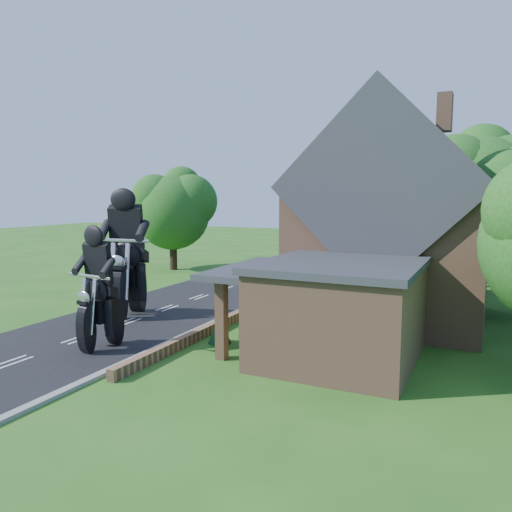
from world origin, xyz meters
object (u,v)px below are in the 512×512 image
at_px(garden_wall, 261,305).
at_px(annex, 337,309).
at_px(motorcycle_lead, 101,331).
at_px(house, 393,224).
at_px(motorcycle_follow, 129,297).

relative_size(garden_wall, annex, 3.12).
xyz_separation_m(garden_wall, annex, (5.57, -5.80, 1.57)).
xyz_separation_m(annex, motorcycle_lead, (-8.15, -2.76, -1.08)).
xyz_separation_m(garden_wall, house, (6.19, 1.00, 4.14)).
height_order(house, motorcycle_follow, house).
distance_m(house, motorcycle_lead, 13.48).
relative_size(house, annex, 1.45).
bearing_deg(house, motorcycle_follow, -155.59).
distance_m(garden_wall, house, 7.52).
bearing_deg(annex, motorcycle_follow, 170.76).
xyz_separation_m(house, motorcycle_follow, (-11.20, -5.08, -3.44)).
bearing_deg(house, annex, -95.24).
relative_size(garden_wall, house, 2.15).
relative_size(house, motorcycle_follow, 5.31).
height_order(garden_wall, house, house).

